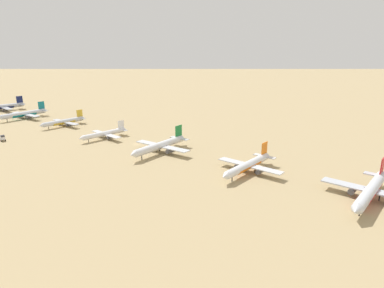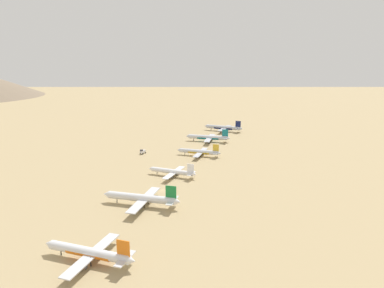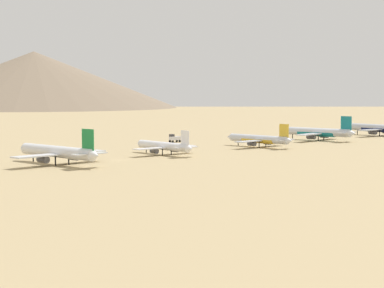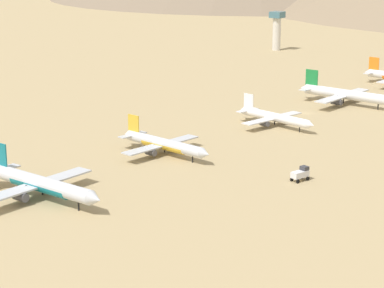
% 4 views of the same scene
% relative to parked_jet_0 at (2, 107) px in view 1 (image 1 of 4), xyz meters
% --- Properties ---
extents(ground_plane, '(2120.57, 2120.57, 0.00)m').
position_rel_parked_jet_0_xyz_m(ground_plane, '(18.56, 178.96, -4.13)').
color(ground_plane, tan).
extents(parked_jet_0, '(42.70, 35.02, 12.41)m').
position_rel_parked_jet_0_xyz_m(parked_jet_0, '(0.00, 0.00, 0.00)').
color(parked_jet_0, '#B2B7C1').
rests_on(parked_jet_0, ground).
extents(parked_jet_1, '(42.62, 34.58, 12.30)m').
position_rel_parked_jet_0_xyz_m(parked_jet_1, '(9.74, 50.87, -0.04)').
color(parked_jet_1, silver).
rests_on(parked_jet_1, ground).
extents(parked_jet_2, '(36.55, 29.80, 10.54)m').
position_rel_parked_jet_0_xyz_m(parked_jet_2, '(10.19, 101.69, -0.62)').
color(parked_jet_2, silver).
rests_on(parked_jet_2, ground).
extents(parked_jet_3, '(34.23, 28.04, 9.92)m').
position_rel_parked_jet_0_xyz_m(parked_jet_3, '(19.35, 153.66, -0.79)').
color(parked_jet_3, white).
rests_on(parked_jet_3, ground).
extents(parked_jet_4, '(43.37, 35.27, 12.50)m').
position_rel_parked_jet_0_xyz_m(parked_jet_4, '(24.17, 201.63, 0.08)').
color(parked_jet_4, silver).
rests_on(parked_jet_4, ground).
extents(parked_jet_5, '(39.54, 32.29, 11.42)m').
position_rel_parked_jet_0_xyz_m(parked_jet_5, '(27.34, 253.99, -0.33)').
color(parked_jet_5, silver).
rests_on(parked_jet_5, ground).
extents(parked_jet_6, '(44.25, 36.12, 12.77)m').
position_rel_parked_jet_0_xyz_m(parked_jet_6, '(30.21, 303.51, 0.12)').
color(parked_jet_6, silver).
rests_on(parked_jet_6, ground).
extents(service_truck, '(3.89, 5.62, 3.90)m').
position_rel_parked_jet_0_xyz_m(service_truck, '(56.71, 103.55, -2.05)').
color(service_truck, silver).
rests_on(service_truck, ground).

